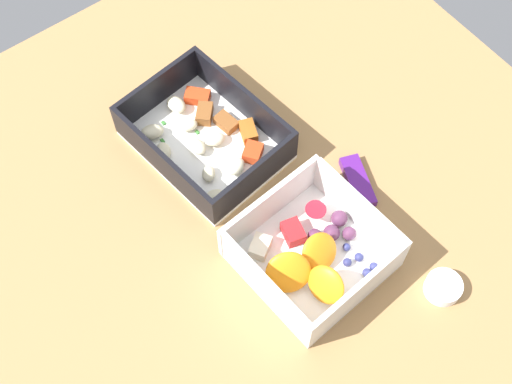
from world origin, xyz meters
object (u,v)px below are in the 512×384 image
(fruit_bowl, at_px, (312,253))
(candy_bar, at_px, (358,182))
(pasta_container, at_px, (205,137))
(paper_cup_liner, at_px, (443,287))

(fruit_bowl, xyz_separation_m, candy_bar, (-0.04, 0.11, -0.02))
(pasta_container, relative_size, fruit_bowl, 1.26)
(pasta_container, relative_size, paper_cup_liner, 4.78)
(paper_cup_liner, bearing_deg, fruit_bowl, -140.88)
(paper_cup_liner, bearing_deg, candy_bar, 174.99)
(pasta_container, xyz_separation_m, candy_bar, (0.16, 0.11, -0.01))
(pasta_container, bearing_deg, fruit_bowl, -5.52)
(candy_bar, bearing_deg, paper_cup_liner, -5.01)
(pasta_container, distance_m, candy_bar, 0.20)
(fruit_bowl, height_order, paper_cup_liner, fruit_bowl)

